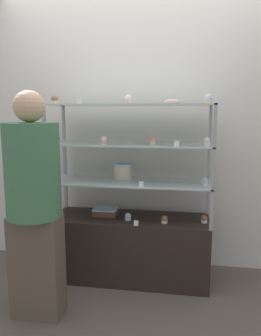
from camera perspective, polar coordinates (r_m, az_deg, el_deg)
name	(u,v)px	position (r m, az deg, el deg)	size (l,w,h in m)	color
ground_plane	(130,277)	(3.06, 0.00, -18.43)	(20.00, 20.00, 0.00)	brown
back_wall	(137,128)	(3.08, 1.12, 6.99)	(8.00, 0.05, 2.60)	silver
display_base	(130,248)	(2.94, 0.00, -13.68)	(1.34, 0.46, 0.55)	black
display_riser_lower	(130,183)	(2.77, 0.00, -2.69)	(1.34, 0.46, 0.32)	#99999E
display_riser_middle	(130,146)	(2.72, 0.00, 3.89)	(1.34, 0.46, 0.32)	#99999E
display_riser_upper	(130,107)	(2.71, 0.00, 10.62)	(1.34, 0.46, 0.32)	#99999E
layer_cake_centerpiece	(123,171)	(2.84, -1.33, -0.56)	(0.16, 0.16, 0.14)	beige
sheet_cake_frosted	(106,212)	(2.90, -4.36, -7.58)	(0.21, 0.16, 0.06)	brown
cupcake_0	(60,212)	(2.94, -12.12, -7.58)	(0.05, 0.05, 0.06)	white
cupcake_1	(128,217)	(2.77, -0.44, -8.47)	(0.05, 0.05, 0.06)	beige
cupcake_2	(164,220)	(2.71, 5.94, -8.92)	(0.05, 0.05, 0.06)	beige
cupcake_3	(204,219)	(2.77, 12.69, -8.68)	(0.05, 0.05, 0.06)	white
price_tag_0	(136,223)	(2.63, 0.98, -9.59)	(0.04, 0.00, 0.04)	white
cupcake_4	(55,178)	(2.81, -13.05, -1.74)	(0.05, 0.05, 0.06)	beige
cupcake_5	(205,181)	(2.68, 12.82, -2.29)	(0.05, 0.05, 0.06)	white
price_tag_1	(141,184)	(2.54, 1.89, -2.83)	(0.04, 0.00, 0.04)	white
cupcake_6	(57,140)	(2.78, -12.69, 4.83)	(0.05, 0.05, 0.06)	beige
cupcake_7	(104,140)	(2.66, -4.65, 4.84)	(0.05, 0.05, 0.06)	#CCB28C
cupcake_8	(153,141)	(2.62, 3.94, 4.78)	(0.05, 0.05, 0.06)	beige
cupcake_9	(207,142)	(2.60, 13.14, 4.51)	(0.05, 0.05, 0.06)	white
price_tag_2	(176,144)	(2.47, 8.01, 4.22)	(0.04, 0.00, 0.04)	white
cupcake_10	(55,100)	(2.78, -13.05, 11.48)	(0.06, 0.06, 0.07)	#CCB28C
cupcake_11	(128,100)	(2.64, -0.37, 11.83)	(0.06, 0.06, 0.07)	#CCB28C
cupcake_12	(208,99)	(2.59, 13.43, 11.63)	(0.06, 0.06, 0.07)	#CCB28C
price_tag_3	(79,101)	(2.59, -8.94, 11.49)	(0.04, 0.00, 0.04)	white
donut_glazed	(172,102)	(2.63, 7.28, 11.38)	(0.12, 0.12, 0.03)	#EFB2BC
customer_figure	(34,201)	(2.34, -16.45, -5.49)	(0.37, 0.37, 1.58)	brown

